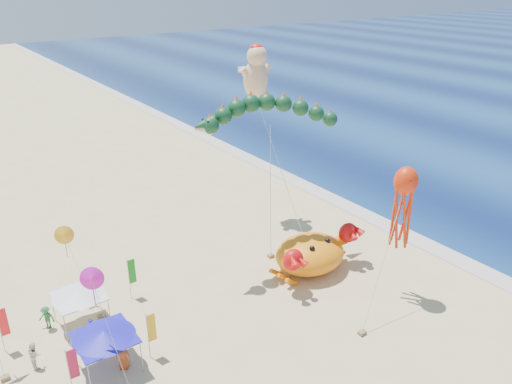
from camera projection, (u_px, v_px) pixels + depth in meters
ground at (292, 270)px, 39.02m from camera, size 320.00×320.00×0.00m
foam_strip at (394, 228)px, 45.40m from camera, size 320.00×320.00×0.00m
crab_inflatable at (311, 253)px, 38.53m from camera, size 7.75×5.28×3.40m
dragon_kite at (268, 118)px, 36.08m from camera, size 11.49×3.69×12.98m
cherub_kite at (256, 72)px, 43.34m from camera, size 2.34×7.95×15.86m
octopus_kite at (403, 201)px, 33.67m from camera, size 6.51×3.11×9.67m
canopy_blue at (104, 335)px, 28.39m from camera, size 3.56×3.56×2.71m
canopy_white at (78, 293)px, 32.05m from camera, size 3.34×3.34×2.71m
feather_flags at (92, 319)px, 30.33m from camera, size 9.07×6.80×3.20m
beachgoers at (127, 320)px, 32.06m from camera, size 20.59×7.42×1.82m
small_kites at (46, 263)px, 29.03m from camera, size 7.19×11.76×8.60m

